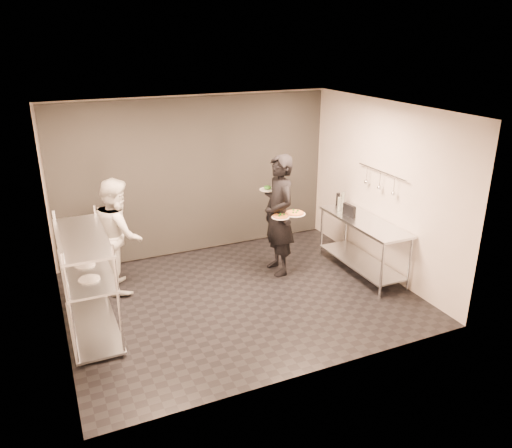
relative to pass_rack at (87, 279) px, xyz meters
name	(u,v)px	position (x,y,z in m)	size (l,w,h in m)	color
room_shell	(212,188)	(2.15, 1.18, 0.63)	(5.00, 4.00, 2.80)	black
pass_rack	(87,279)	(0.00, 0.00, 0.00)	(0.60, 1.60, 1.50)	silver
prep_counter	(363,237)	(4.33, 0.00, -0.14)	(0.60, 1.80, 0.92)	silver
utensil_rail	(380,181)	(4.58, 0.00, 0.78)	(0.07, 1.20, 0.31)	silver
waiter	(279,215)	(3.07, 0.58, 0.23)	(0.73, 0.48, 1.99)	black
chef	(119,234)	(0.60, 1.10, 0.11)	(0.86, 0.67, 1.76)	silver
pizza_plate_near	(280,216)	(2.99, 0.37, 0.29)	(0.28, 0.28, 0.05)	white
pizza_plate_far	(295,213)	(3.25, 0.38, 0.31)	(0.34, 0.34, 0.05)	white
salad_plate	(268,188)	(3.00, 0.88, 0.61)	(0.26, 0.26, 0.07)	white
pos_monitor	(349,210)	(4.21, 0.27, 0.25)	(0.05, 0.27, 0.20)	black
bottle_green	(339,204)	(4.23, 0.60, 0.26)	(0.06, 0.06, 0.22)	gray
bottle_clear	(343,199)	(4.44, 0.80, 0.26)	(0.07, 0.07, 0.22)	gray
bottle_dark	(338,199)	(4.33, 0.80, 0.27)	(0.07, 0.07, 0.23)	black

